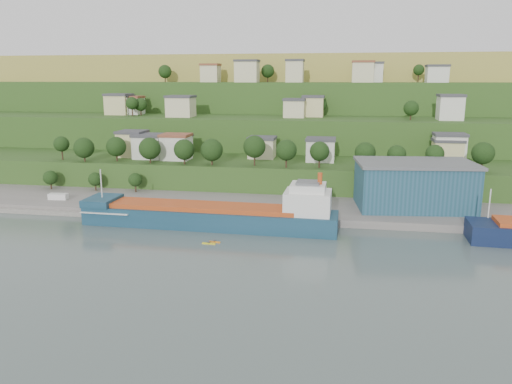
% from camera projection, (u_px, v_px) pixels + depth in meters
% --- Properties ---
extents(ground, '(500.00, 500.00, 0.00)m').
position_uv_depth(ground, '(215.00, 240.00, 115.82)').
color(ground, '#414F4C').
rests_on(ground, ground).
extents(quay, '(220.00, 26.00, 4.00)m').
position_uv_depth(quay, '(309.00, 213.00, 139.38)').
color(quay, slate).
rests_on(quay, ground).
extents(pebble_beach, '(40.00, 18.00, 2.40)m').
position_uv_depth(pebble_beach, '(52.00, 207.00, 146.13)').
color(pebble_beach, slate).
rests_on(pebble_beach, ground).
extents(hillside, '(360.00, 210.69, 96.00)m').
position_uv_depth(hillside, '(291.00, 146.00, 277.83)').
color(hillside, '#284719').
rests_on(hillside, ground).
extents(cargo_ship_near, '(64.73, 11.41, 16.60)m').
position_uv_depth(cargo_ship_near, '(217.00, 217.00, 125.61)').
color(cargo_ship_near, '#123545').
rests_on(cargo_ship_near, ground).
extents(warehouse, '(32.91, 22.30, 12.80)m').
position_uv_depth(warehouse, '(414.00, 185.00, 135.70)').
color(warehouse, '#1C4555').
rests_on(warehouse, quay).
extents(caravan, '(5.58, 2.71, 2.52)m').
position_uv_depth(caravan, '(58.00, 198.00, 146.30)').
color(caravan, silver).
rests_on(caravan, pebble_beach).
extents(dinghy, '(3.71, 1.58, 0.73)m').
position_uv_depth(dinghy, '(73.00, 207.00, 139.38)').
color(dinghy, silver).
rests_on(dinghy, pebble_beach).
extents(kayak_orange, '(2.95, 0.80, 0.73)m').
position_uv_depth(kayak_orange, '(214.00, 241.00, 114.21)').
color(kayak_orange, orange).
rests_on(kayak_orange, ground).
extents(kayak_yellow, '(3.08, 0.57, 0.77)m').
position_uv_depth(kayak_yellow, '(209.00, 243.00, 113.07)').
color(kayak_yellow, yellow).
rests_on(kayak_yellow, ground).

